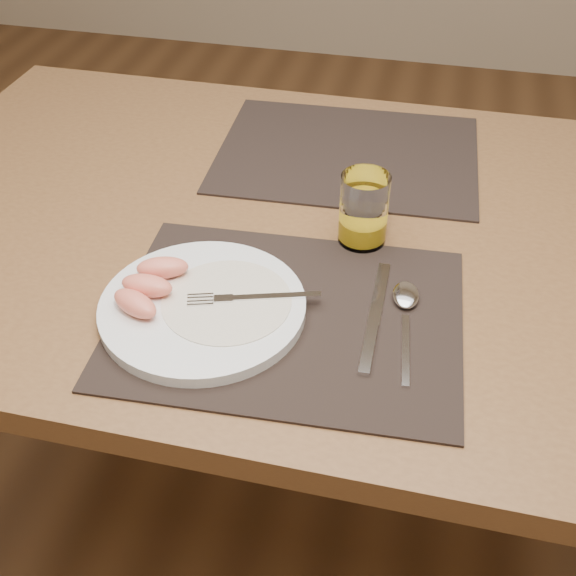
{
  "coord_description": "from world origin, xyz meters",
  "views": [
    {
      "loc": [
        0.19,
        -0.9,
        1.38
      ],
      "look_at": [
        0.02,
        -0.18,
        0.77
      ],
      "focal_mm": 45.0,
      "sensor_mm": 36.0,
      "label": 1
    }
  ],
  "objects_px": {
    "juice_glass": "(363,212)",
    "spoon": "(406,302)",
    "plate": "(203,307)",
    "table": "(304,264)",
    "placemat_far": "(347,154)",
    "fork": "(242,298)",
    "knife": "(373,324)",
    "placemat_near": "(288,316)"
  },
  "relations": [
    {
      "from": "placemat_far",
      "to": "juice_glass",
      "type": "relative_size",
      "value": 4.2
    },
    {
      "from": "table",
      "to": "juice_glass",
      "type": "xyz_separation_m",
      "value": [
        0.09,
        -0.03,
        0.14
      ]
    },
    {
      "from": "juice_glass",
      "to": "spoon",
      "type": "bearing_deg",
      "value": -59.48
    },
    {
      "from": "placemat_far",
      "to": "fork",
      "type": "height_order",
      "value": "fork"
    },
    {
      "from": "placemat_far",
      "to": "juice_glass",
      "type": "bearing_deg",
      "value": -75.89
    },
    {
      "from": "placemat_near",
      "to": "knife",
      "type": "bearing_deg",
      "value": 2.34
    },
    {
      "from": "placemat_near",
      "to": "juice_glass",
      "type": "height_order",
      "value": "juice_glass"
    },
    {
      "from": "placemat_far",
      "to": "fork",
      "type": "distance_m",
      "value": 0.45
    },
    {
      "from": "placemat_far",
      "to": "spoon",
      "type": "xyz_separation_m",
      "value": [
        0.14,
        -0.39,
        0.01
      ]
    },
    {
      "from": "table",
      "to": "placemat_far",
      "type": "distance_m",
      "value": 0.24
    },
    {
      "from": "plate",
      "to": "juice_glass",
      "type": "height_order",
      "value": "juice_glass"
    },
    {
      "from": "juice_glass",
      "to": "knife",
      "type": "bearing_deg",
      "value": -76.72
    },
    {
      "from": "placemat_far",
      "to": "spoon",
      "type": "distance_m",
      "value": 0.41
    },
    {
      "from": "table",
      "to": "plate",
      "type": "xyz_separation_m",
      "value": [
        -0.08,
        -0.24,
        0.1
      ]
    },
    {
      "from": "placemat_far",
      "to": "table",
      "type": "bearing_deg",
      "value": -97.67
    },
    {
      "from": "table",
      "to": "plate",
      "type": "height_order",
      "value": "plate"
    },
    {
      "from": "table",
      "to": "plate",
      "type": "relative_size",
      "value": 5.19
    },
    {
      "from": "table",
      "to": "placemat_far",
      "type": "xyz_separation_m",
      "value": [
        0.03,
        0.22,
        0.09
      ]
    },
    {
      "from": "fork",
      "to": "juice_glass",
      "type": "height_order",
      "value": "juice_glass"
    },
    {
      "from": "table",
      "to": "fork",
      "type": "bearing_deg",
      "value": -99.3
    },
    {
      "from": "fork",
      "to": "spoon",
      "type": "relative_size",
      "value": 0.89
    },
    {
      "from": "fork",
      "to": "spoon",
      "type": "height_order",
      "value": "fork"
    },
    {
      "from": "knife",
      "to": "juice_glass",
      "type": "height_order",
      "value": "juice_glass"
    },
    {
      "from": "spoon",
      "to": "table",
      "type": "bearing_deg",
      "value": 136.04
    },
    {
      "from": "fork",
      "to": "plate",
      "type": "bearing_deg",
      "value": -159.47
    },
    {
      "from": "placemat_far",
      "to": "plate",
      "type": "relative_size",
      "value": 1.67
    },
    {
      "from": "plate",
      "to": "spoon",
      "type": "distance_m",
      "value": 0.27
    },
    {
      "from": "spoon",
      "to": "plate",
      "type": "bearing_deg",
      "value": -164.16
    },
    {
      "from": "juice_glass",
      "to": "placemat_near",
      "type": "bearing_deg",
      "value": -109.75
    },
    {
      "from": "table",
      "to": "plate",
      "type": "bearing_deg",
      "value": -109.53
    },
    {
      "from": "plate",
      "to": "juice_glass",
      "type": "distance_m",
      "value": 0.28
    },
    {
      "from": "table",
      "to": "knife",
      "type": "bearing_deg",
      "value": -57.69
    },
    {
      "from": "placemat_far",
      "to": "juice_glass",
      "type": "height_order",
      "value": "juice_glass"
    },
    {
      "from": "table",
      "to": "fork",
      "type": "distance_m",
      "value": 0.25
    },
    {
      "from": "juice_glass",
      "to": "plate",
      "type": "bearing_deg",
      "value": -130.48
    },
    {
      "from": "table",
      "to": "juice_glass",
      "type": "distance_m",
      "value": 0.17
    },
    {
      "from": "placemat_far",
      "to": "plate",
      "type": "height_order",
      "value": "plate"
    },
    {
      "from": "placemat_far",
      "to": "plate",
      "type": "xyz_separation_m",
      "value": [
        -0.11,
        -0.46,
        0.01
      ]
    },
    {
      "from": "fork",
      "to": "juice_glass",
      "type": "distance_m",
      "value": 0.23
    },
    {
      "from": "plate",
      "to": "spoon",
      "type": "height_order",
      "value": "plate"
    },
    {
      "from": "table",
      "to": "spoon",
      "type": "distance_m",
      "value": 0.26
    },
    {
      "from": "spoon",
      "to": "juice_glass",
      "type": "xyz_separation_m",
      "value": [
        -0.08,
        0.14,
        0.04
      ]
    }
  ]
}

